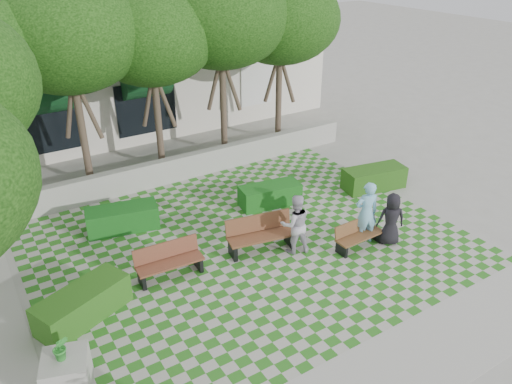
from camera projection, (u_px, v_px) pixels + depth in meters
ground at (270, 262)px, 13.90m from camera, size 90.00×90.00×0.00m
lawn at (251, 245)px, 14.65m from camera, size 12.00×12.00×0.00m
sidewalk_south at (395, 373)px, 10.37m from camera, size 16.00×2.00×0.01m
retaining_wall at (176, 169)px, 18.35m from camera, size 15.00×0.36×0.90m
bench_east at (358, 235)px, 14.41m from camera, size 1.56×0.56×0.81m
bench_mid at (261, 235)px, 14.23m from camera, size 2.05×1.01×1.03m
bench_west at (169, 261)px, 13.14m from camera, size 1.81×0.69×0.93m
hedge_east at (374, 178)px, 17.79m from camera, size 2.35×1.28×0.78m
hedge_midright at (270, 195)px, 16.70m from camera, size 2.14×1.14×0.71m
hedge_midleft at (122, 218)px, 15.29m from camera, size 2.27×1.29×0.75m
hedge_west at (83, 304)px, 11.71m from camera, size 2.40×1.68×0.78m
planter_back at (67, 373)px, 9.76m from camera, size 1.09×1.09×1.44m
person_blue at (366, 213)px, 14.40m from camera, size 0.82×0.66×1.94m
person_dark at (391, 219)px, 14.41m from camera, size 0.93×0.84×1.60m
person_white at (295, 224)px, 13.98m from camera, size 1.04×0.92×1.79m
tree_row at (112, 44)px, 15.11m from camera, size 17.70×13.40×7.41m
building at (123, 67)px, 23.76m from camera, size 18.00×8.92×5.15m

